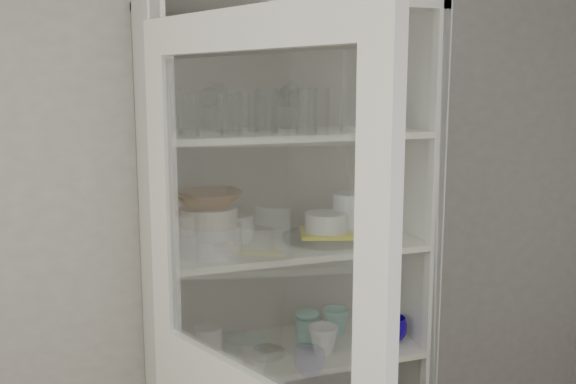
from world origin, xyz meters
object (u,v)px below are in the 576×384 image
object	(u,v)px
glass_platter	(326,237)
plate_stack_back	(229,227)
terracotta_bowl	(208,199)
measuring_cups	(267,353)
grey_bowl_stack	(351,214)
mug_white	(323,340)
mug_teal	(336,321)
goblet_3	(382,106)
mug_blue	(391,329)
white_ramekin	(326,222)
yellow_trivet	(326,233)
goblet_0	(209,107)
cream_bowl	(208,216)
pantry_cabinet	(282,320)
goblet_1	(285,106)
goblet_2	(291,104)
teal_jar	(308,327)
white_canister	(208,343)
plate_stack_front	(209,239)

from	to	relation	value
glass_platter	plate_stack_back	bearing A→B (deg)	161.63
terracotta_bowl	measuring_cups	world-z (taller)	terracotta_bowl
grey_bowl_stack	mug_white	size ratio (longest dim) A/B	1.47
mug_teal	goblet_3	bearing A→B (deg)	23.47
mug_blue	mug_white	bearing A→B (deg)	175.49
plate_stack_back	white_ramekin	xyz separation A→B (m)	(0.34, -0.11, 0.02)
terracotta_bowl	yellow_trivet	distance (m)	0.48
goblet_0	glass_platter	xyz separation A→B (m)	(0.40, -0.10, -0.47)
cream_bowl	mug_teal	bearing A→B (deg)	12.65
pantry_cabinet	cream_bowl	distance (m)	0.56
goblet_0	goblet_1	distance (m)	0.29
goblet_3	terracotta_bowl	distance (m)	0.79
terracotta_bowl	white_ramekin	world-z (taller)	terracotta_bowl
goblet_2	terracotta_bowl	size ratio (longest dim) A/B	0.82
mug_blue	white_ramekin	bearing A→B (deg)	156.34
cream_bowl	teal_jar	world-z (taller)	cream_bowl
mug_blue	white_canister	world-z (taller)	white_canister
plate_stack_back	terracotta_bowl	distance (m)	0.24
yellow_trivet	goblet_0	bearing A→B (deg)	165.84
goblet_3	mug_blue	size ratio (longest dim) A/B	1.31
plate_stack_back	terracotta_bowl	world-z (taller)	terracotta_bowl
terracotta_bowl	goblet_1	bearing A→B (deg)	26.01
goblet_1	mug_teal	size ratio (longest dim) A/B	1.54
goblet_0	teal_jar	bearing A→B (deg)	-9.62
goblet_3	mug_white	bearing A→B (deg)	-150.22
goblet_3	grey_bowl_stack	xyz separation A→B (m)	(-0.15, -0.06, -0.40)
plate_stack_back	mug_white	world-z (taller)	plate_stack_back
plate_stack_back	yellow_trivet	size ratio (longest dim) A/B	0.99
grey_bowl_stack	goblet_2	bearing A→B (deg)	161.84
mug_white	plate_stack_front	bearing A→B (deg)	164.96
goblet_2	terracotta_bowl	xyz separation A→B (m)	(-0.35, -0.15, -0.31)
plate_stack_front	white_ramekin	size ratio (longest dim) A/B	1.41
glass_platter	yellow_trivet	distance (m)	0.02
terracotta_bowl	mug_teal	distance (m)	0.76
goblet_1	white_canister	world-z (taller)	goblet_1
goblet_1	goblet_3	size ratio (longest dim) A/B	1.02
mug_teal	measuring_cups	bearing A→B (deg)	-142.14
grey_bowl_stack	mug_blue	distance (m)	0.46
measuring_cups	mug_blue	bearing A→B (deg)	-2.46
grey_bowl_stack	measuring_cups	size ratio (longest dim) A/B	1.72
glass_platter	measuring_cups	bearing A→B (deg)	-168.49
white_ramekin	white_canister	world-z (taller)	white_ramekin
cream_bowl	white_ramekin	world-z (taller)	cream_bowl
mug_blue	white_canister	distance (m)	0.69
plate_stack_front	yellow_trivet	bearing A→B (deg)	5.65
terracotta_bowl	yellow_trivet	xyz separation A→B (m)	(0.45, 0.04, -0.16)
plate_stack_front	measuring_cups	distance (m)	0.47
terracotta_bowl	glass_platter	bearing A→B (deg)	5.65
grey_bowl_stack	goblet_3	bearing A→B (deg)	21.45
mug_blue	white_canister	size ratio (longest dim) A/B	1.05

